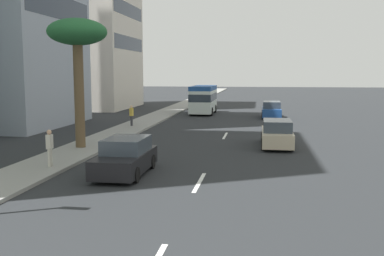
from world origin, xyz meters
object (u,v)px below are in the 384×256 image
at_px(car_lead, 126,157).
at_px(pedestrian_mid_block, 131,115).
at_px(pedestrian_near_lamp, 50,146).
at_px(car_fourth, 277,134).
at_px(minibus_third, 203,99).
at_px(palm_tree, 77,38).
at_px(car_second, 271,110).

distance_m(car_lead, pedestrian_mid_block, 16.53).
distance_m(car_lead, pedestrian_near_lamp, 3.66).
relative_size(car_lead, car_fourth, 0.94).
relative_size(car_lead, minibus_third, 0.70).
relative_size(car_fourth, palm_tree, 0.65).
bearing_deg(car_lead, pedestrian_mid_block, -164.70).
distance_m(minibus_third, car_fourth, 21.32).
relative_size(car_lead, palm_tree, 0.61).
distance_m(car_second, palm_tree, 23.41).
bearing_deg(minibus_third, palm_tree, -10.30).
height_order(car_lead, pedestrian_mid_block, pedestrian_mid_block).
distance_m(car_lead, car_second, 26.35).
xyz_separation_m(car_second, pedestrian_near_lamp, (-25.11, 10.43, 0.32)).
xyz_separation_m(pedestrian_near_lamp, palm_tree, (5.28, 0.73, 5.16)).
bearing_deg(pedestrian_mid_block, car_second, -40.07).
distance_m(car_second, minibus_third, 7.69).
distance_m(pedestrian_near_lamp, palm_tree, 7.42).
bearing_deg(car_second, pedestrian_near_lamp, 157.44).
bearing_deg(pedestrian_near_lamp, pedestrian_mid_block, -178.86).
height_order(car_fourth, palm_tree, palm_tree).
bearing_deg(pedestrian_near_lamp, car_lead, 82.97).
distance_m(car_second, pedestrian_near_lamp, 27.19).
distance_m(pedestrian_mid_block, palm_tree, 11.56).
bearing_deg(car_fourth, pedestrian_mid_block, 55.63).
height_order(pedestrian_near_lamp, palm_tree, palm_tree).
xyz_separation_m(minibus_third, pedestrian_mid_block, (-12.57, 4.16, -0.57)).
bearing_deg(palm_tree, car_lead, -142.20).
relative_size(car_second, pedestrian_near_lamp, 2.80).
height_order(car_fourth, pedestrian_mid_block, pedestrian_mid_block).
bearing_deg(car_fourth, car_lead, 141.27).
relative_size(car_second, pedestrian_mid_block, 2.88).
bearing_deg(car_second, car_lead, 165.04).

